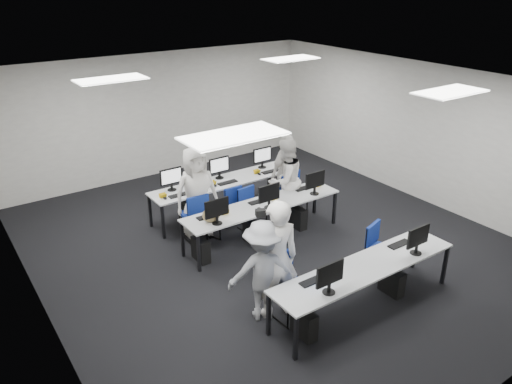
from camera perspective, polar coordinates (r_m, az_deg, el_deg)
room at (r=8.84m, az=1.61°, el=2.64°), size 9.00×9.02×3.00m
ceiling_panels at (r=8.42m, az=1.73°, el=12.11°), size 5.20×4.60×0.02m
desk_front at (r=7.62m, az=12.40°, el=-8.59°), size 3.20×0.70×0.73m
desk_mid at (r=9.31m, az=0.82°, el=-1.70°), size 3.20×0.70×0.73m
desk_back at (r=10.38m, az=-3.67°, el=1.03°), size 3.20×0.70×0.73m
equipment_front at (r=7.66m, az=11.29°, el=-11.16°), size 2.51×0.41×1.19m
equipment_mid at (r=9.35m, az=-0.08°, el=-3.81°), size 2.91×0.41×1.19m
equipment_back at (r=10.62m, az=-2.80°, el=-0.31°), size 2.91×0.41×1.19m
chair_0 at (r=7.52m, az=3.71°, el=-11.92°), size 0.49×0.53×0.97m
chair_1 at (r=8.65m, az=14.05°, el=-7.58°), size 0.57×0.60×0.92m
chair_2 at (r=9.47m, az=-5.93°, el=-4.15°), size 0.56×0.58×0.86m
chair_3 at (r=9.85m, az=-0.49°, el=-2.88°), size 0.46×0.50×0.85m
chair_4 at (r=10.52m, az=4.30°, el=-1.12°), size 0.51×0.54×0.85m
chair_5 at (r=9.64m, az=-7.01°, el=-3.54°), size 0.49×0.53×0.93m
chair_6 at (r=10.11m, az=-3.11°, el=-2.17°), size 0.42×0.46×0.85m
chair_7 at (r=10.68m, az=3.41°, el=-0.60°), size 0.58×0.60×0.90m
handbag at (r=8.64m, az=-5.12°, el=-2.56°), size 0.35×0.23×0.28m
student_0 at (r=7.18m, az=2.31°, el=-7.74°), size 0.77×0.61×1.87m
student_1 at (r=10.04m, az=3.33°, el=1.35°), size 0.91×0.75×1.72m
student_2 at (r=9.47m, az=-6.84°, el=-0.03°), size 0.91×0.62×1.78m
student_3 at (r=10.61m, az=3.38°, el=2.34°), size 1.03×0.69×1.63m
photographer at (r=7.22m, az=0.78°, el=-8.99°), size 1.16×0.94×1.56m
dslr_camera at (r=6.96m, az=0.52°, el=-2.41°), size 0.20×0.22×0.10m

